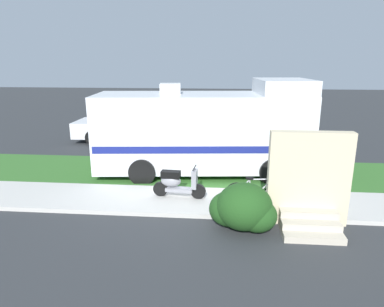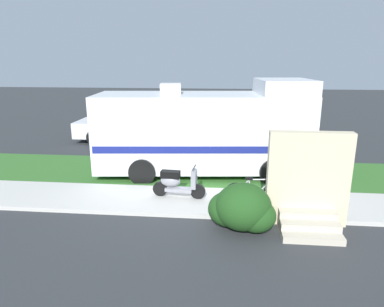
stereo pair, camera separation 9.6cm
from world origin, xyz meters
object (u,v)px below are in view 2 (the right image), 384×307
object	(u,v)px
bicycle	(255,194)
bottle_spare	(300,196)
scooter	(177,182)
bottle_green	(319,202)
pickup_truck_near	(141,124)
motorhome_rv	(206,130)

from	to	relation	value
bicycle	bottle_spare	bearing A→B (deg)	23.08
scooter	bottle_green	distance (m)	4.07
pickup_truck_near	bottle_spare	distance (m)	9.82
bicycle	bottle_spare	distance (m)	1.46
motorhome_rv	bottle_spare	distance (m)	4.09
bicycle	pickup_truck_near	world-z (taller)	pickup_truck_near
motorhome_rv	pickup_truck_near	world-z (taller)	motorhome_rv
bottle_green	bottle_spare	bearing A→B (deg)	144.29
motorhome_rv	scooter	distance (m)	2.91
scooter	bottle_spare	bearing A→B (deg)	1.26
scooter	bicycle	world-z (taller)	scooter
bicycle	pickup_truck_near	distance (m)	9.45
motorhome_rv	bicycle	bearing A→B (deg)	-63.44
scooter	bicycle	distance (m)	2.30
bicycle	pickup_truck_near	xyz separation A→B (m)	(-5.15, 7.91, 0.42)
bottle_spare	motorhome_rv	bearing A→B (deg)	138.54
bicycle	motorhome_rv	bearing A→B (deg)	116.56
bottle_spare	bottle_green	bearing A→B (deg)	-35.71
pickup_truck_near	bicycle	bearing A→B (deg)	-56.92
pickup_truck_near	bottle_green	world-z (taller)	pickup_truck_near
bicycle	bottle_green	world-z (taller)	bicycle
motorhome_rv	bottle_spare	world-z (taller)	motorhome_rv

